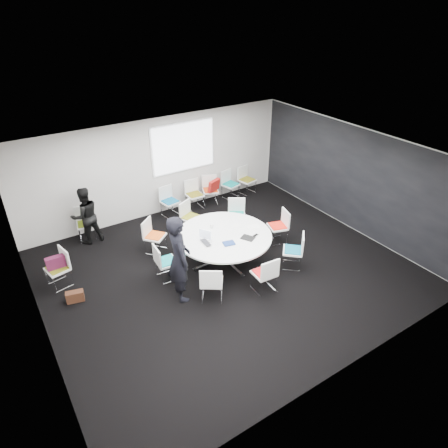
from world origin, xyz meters
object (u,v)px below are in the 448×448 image
chair_ring_a (278,232)px  chair_spare_left (60,275)px  chair_ring_g (264,280)px  conference_table (224,241)px  person_main (179,259)px  chair_ring_h (293,257)px  chair_back_a (170,207)px  brown_bag (75,296)px  maroon_bag (56,262)px  chair_back_b (195,200)px  chair_back_e (247,185)px  chair_back_c (210,195)px  chair_ring_f (212,288)px  chair_back_d (230,189)px  chair_ring_b (236,221)px  chair_ring_d (155,242)px  chair_ring_e (166,268)px  chair_ring_c (191,223)px  chair_person_back (87,229)px  laptop (208,242)px  person_back (85,216)px  cup (212,226)px

chair_ring_a → chair_spare_left: (-5.22, 1.20, 0.00)m
chair_ring_g → conference_table: bearing=98.7°
person_main → chair_ring_h: bearing=-88.7°
chair_back_a → brown_bag: bearing=24.6°
maroon_bag → chair_back_b: bearing=20.2°
chair_ring_h → maroon_bag: size_ratio=2.20×
chair_back_e → person_main: 5.43m
chair_back_c → conference_table: bearing=86.4°
chair_ring_f → maroon_bag: size_ratio=2.20×
chair_ring_g → brown_bag: 4.04m
chair_ring_f → chair_back_d: size_ratio=1.00×
chair_ring_b → chair_ring_h: same height
chair_ring_h → chair_back_d: same height
chair_back_e → maroon_bag: 6.48m
chair_ring_d → chair_back_a: size_ratio=1.00×
chair_ring_e → maroon_bag: 2.38m
chair_ring_c → chair_person_back: 2.74m
chair_back_d → chair_person_back: bearing=-15.1°
laptop → chair_ring_c: bearing=-11.9°
chair_ring_a → chair_ring_g: 2.06m
chair_ring_h → laptop: chair_ring_h is taller
chair_ring_e → chair_back_b: size_ratio=1.00×
chair_ring_a → chair_back_a: size_ratio=1.00×
chair_ring_g → person_main: bearing=156.8°
person_back → chair_back_b: bearing=177.3°
chair_back_e → chair_back_c: bearing=-11.6°
conference_table → chair_ring_g: (0.13, -1.42, -0.27)m
conference_table → cup: bearing=98.4°
conference_table → person_main: size_ratio=1.16×
chair_ring_d → person_back: size_ratio=0.58×
chair_ring_b → brown_bag: chair_ring_b is taller
chair_spare_left → chair_ring_d: bearing=-99.7°
chair_ring_f → chair_back_d: same height
chair_ring_c → maroon_bag: (-3.56, -0.43, 0.34)m
conference_table → chair_back_e: size_ratio=2.58×
chair_back_b → chair_back_c: same height
cup → conference_table: bearing=-81.6°
conference_table → chair_ring_a: bearing=-1.0°
chair_back_c → cup: 2.75m
chair_ring_e → chair_back_c: (2.77, 2.65, 0.00)m
chair_spare_left → brown_bag: (0.12, -0.72, -0.16)m
chair_spare_left → person_back: bearing=-48.2°
chair_ring_d → chair_ring_e: (-0.24, -1.14, 0.00)m
chair_ring_g → chair_back_d: bearing=69.0°
person_back → brown_bag: bearing=61.2°
chair_ring_b → chair_back_e: bearing=-99.0°
chair_back_c → cup: size_ratio=9.78×
chair_ring_d → brown_bag: (-2.22, -0.80, -0.16)m
chair_ring_d → chair_back_c: size_ratio=1.00×
chair_ring_b → chair_back_a: (-1.16, 1.72, 0.00)m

